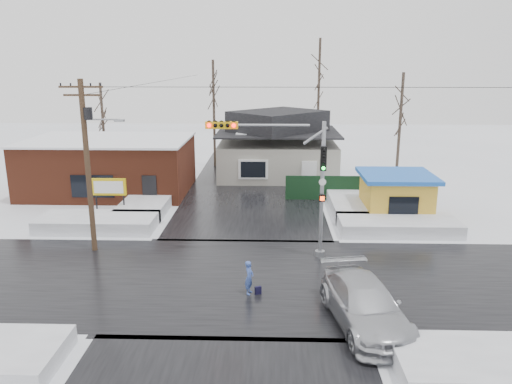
{
  "coord_description": "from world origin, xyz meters",
  "views": [
    {
      "loc": [
        1.42,
        -21.34,
        9.79
      ],
      "look_at": [
        0.63,
        4.64,
        3.0
      ],
      "focal_mm": 35.0,
      "sensor_mm": 36.0,
      "label": 1
    }
  ],
  "objects_px": {
    "utility_pole": "(88,156)",
    "pedestrian": "(249,278)",
    "car": "(365,305)",
    "traffic_signal": "(291,171)",
    "kiosk": "(396,195)",
    "marquee_sign": "(109,188)"
  },
  "relations": [
    {
      "from": "utility_pole",
      "to": "traffic_signal",
      "type": "bearing_deg",
      "value": -2.95
    },
    {
      "from": "traffic_signal",
      "to": "utility_pole",
      "type": "height_order",
      "value": "utility_pole"
    },
    {
      "from": "traffic_signal",
      "to": "utility_pole",
      "type": "relative_size",
      "value": 0.78
    },
    {
      "from": "traffic_signal",
      "to": "kiosk",
      "type": "relative_size",
      "value": 1.52
    },
    {
      "from": "utility_pole",
      "to": "pedestrian",
      "type": "distance_m",
      "value": 10.72
    },
    {
      "from": "utility_pole",
      "to": "car",
      "type": "relative_size",
      "value": 1.54
    },
    {
      "from": "utility_pole",
      "to": "car",
      "type": "height_order",
      "value": "utility_pole"
    },
    {
      "from": "kiosk",
      "to": "pedestrian",
      "type": "distance_m",
      "value": 14.56
    },
    {
      "from": "kiosk",
      "to": "pedestrian",
      "type": "bearing_deg",
      "value": -128.1
    },
    {
      "from": "traffic_signal",
      "to": "kiosk",
      "type": "height_order",
      "value": "traffic_signal"
    },
    {
      "from": "kiosk",
      "to": "pedestrian",
      "type": "xyz_separation_m",
      "value": [
        -8.98,
        -11.45,
        -0.71
      ]
    },
    {
      "from": "utility_pole",
      "to": "marquee_sign",
      "type": "relative_size",
      "value": 3.53
    },
    {
      "from": "utility_pole",
      "to": "pedestrian",
      "type": "height_order",
      "value": "utility_pole"
    },
    {
      "from": "utility_pole",
      "to": "car",
      "type": "bearing_deg",
      "value": -29.92
    },
    {
      "from": "utility_pole",
      "to": "marquee_sign",
      "type": "bearing_deg",
      "value": 100.13
    },
    {
      "from": "kiosk",
      "to": "car",
      "type": "bearing_deg",
      "value": -107.74
    },
    {
      "from": "utility_pole",
      "to": "kiosk",
      "type": "bearing_deg",
      "value": 20.44
    },
    {
      "from": "car",
      "to": "traffic_signal",
      "type": "bearing_deg",
      "value": 100.75
    },
    {
      "from": "utility_pole",
      "to": "kiosk",
      "type": "distance_m",
      "value": 18.95
    },
    {
      "from": "pedestrian",
      "to": "traffic_signal",
      "type": "bearing_deg",
      "value": -10.6
    },
    {
      "from": "kiosk",
      "to": "marquee_sign",
      "type": "bearing_deg",
      "value": -178.45
    },
    {
      "from": "kiosk",
      "to": "car",
      "type": "distance_m",
      "value": 14.67
    }
  ]
}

